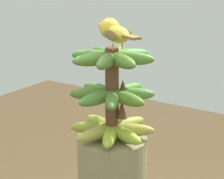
# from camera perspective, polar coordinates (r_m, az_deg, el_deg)

# --- Properties ---
(banana_bunch) EXTENTS (0.29, 0.29, 0.32)m
(banana_bunch) POSITION_cam_1_polar(r_m,az_deg,el_deg) (1.29, 0.03, -0.68)
(banana_bunch) COLOR brown
(banana_bunch) RESTS_ON banana_tree
(perched_bird) EXTENTS (0.21, 0.13, 0.09)m
(perched_bird) POSITION_cam_1_polar(r_m,az_deg,el_deg) (1.23, 0.35, 8.57)
(perched_bird) COLOR #C68933
(perched_bird) RESTS_ON banana_bunch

